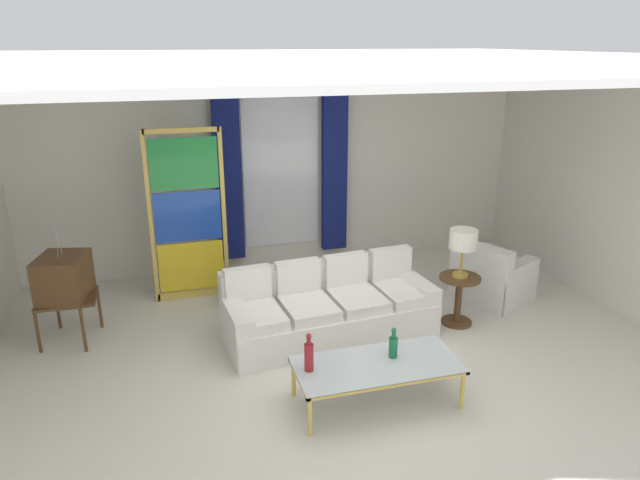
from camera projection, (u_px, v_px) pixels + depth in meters
The scene contains 15 objects.
ground_plane at pixel (342, 362), 6.10m from camera, with size 16.00×16.00×0.00m, color silver.
wall_rear at pixel (278, 164), 8.39m from camera, with size 8.00×0.12×3.00m, color white.
wall_right at pixel (614, 186), 7.10m from camera, with size 0.12×7.00×3.00m, color white.
ceiling_slab at pixel (322, 58), 5.84m from camera, with size 8.00×7.60×0.04m, color white.
curtained_window at pixel (282, 149), 8.17m from camera, with size 2.00×0.17×2.70m.
couch_white_long at pixel (327, 308), 6.61m from camera, with size 2.41×1.12×0.86m.
coffee_table at pixel (377, 366), 5.31m from camera, with size 1.51×0.68×0.41m.
bottle_blue_decanter at pixel (393, 345), 5.36m from camera, with size 0.08×0.08×0.30m.
bottle_crystal_tall at pixel (309, 355), 5.13m from camera, with size 0.08×0.08×0.36m.
vintage_tv at pixel (64, 280), 6.32m from camera, with size 0.63×0.69×1.35m.
armchair_white at pixel (491, 279), 7.47m from camera, with size 1.08×1.08×0.80m.
stained_glass_divider at pixel (188, 220), 7.30m from camera, with size 0.95×0.05×2.20m.
peacock_figurine at pixel (238, 291), 7.29m from camera, with size 0.44×0.60×0.50m.
round_side_table at pixel (459, 296), 6.82m from camera, with size 0.48×0.48×0.59m.
table_lamp_brass at pixel (463, 241), 6.60m from camera, with size 0.32×0.32×0.57m.
Camera 1 is at (-1.68, -5.08, 3.20)m, focal length 32.74 mm.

